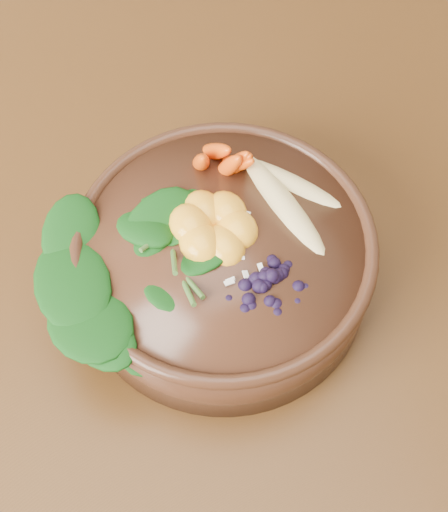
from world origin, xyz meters
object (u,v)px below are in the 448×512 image
at_px(stoneware_bowl, 224,262).
at_px(carrot_cluster, 214,136).
at_px(mandarin_cluster, 213,218).
at_px(kale_heap, 145,213).
at_px(banana_halves, 288,184).
at_px(dining_table, 139,324).
at_px(blueberry_pile, 270,272).

height_order(stoneware_bowl, carrot_cluster, carrot_cluster).
xyz_separation_m(stoneware_bowl, mandarin_cluster, (-0.00, 0.02, 0.05)).
relative_size(kale_heap, banana_halves, 1.16).
bearing_deg(stoneware_bowl, dining_table, 153.60).
bearing_deg(blueberry_pile, banana_halves, 52.43).
distance_m(dining_table, banana_halves, 0.23).
relative_size(stoneware_bowl, kale_heap, 1.53).
height_order(dining_table, mandarin_cluster, mandarin_cluster).
xyz_separation_m(carrot_cluster, blueberry_pile, (-0.01, -0.13, -0.02)).
bearing_deg(dining_table, mandarin_cluster, -16.87).
bearing_deg(mandarin_cluster, blueberry_pile, -75.32).
height_order(stoneware_bowl, kale_heap, kale_heap).
height_order(stoneware_bowl, mandarin_cluster, mandarin_cluster).
xyz_separation_m(mandarin_cluster, blueberry_pile, (0.02, -0.07, 0.00)).
bearing_deg(carrot_cluster, banana_halves, -66.94).
relative_size(dining_table, kale_heap, 9.70).
bearing_deg(dining_table, blueberry_pile, -43.69).
xyz_separation_m(dining_table, mandarin_cluster, (0.08, -0.02, 0.17)).
relative_size(carrot_cluster, blueberry_pile, 0.60).
xyz_separation_m(carrot_cluster, banana_halves, (0.04, -0.06, -0.02)).
height_order(dining_table, carrot_cluster, carrot_cluster).
height_order(banana_halves, blueberry_pile, blueberry_pile).
height_order(stoneware_bowl, blueberry_pile, blueberry_pile).
distance_m(kale_heap, banana_halves, 0.12).
relative_size(kale_heap, mandarin_cluster, 2.07).
relative_size(kale_heap, blueberry_pile, 1.42).
height_order(kale_heap, blueberry_pile, kale_heap).
distance_m(dining_table, blueberry_pile, 0.22).
bearing_deg(carrot_cluster, dining_table, -173.95).
bearing_deg(mandarin_cluster, stoneware_bowl, -82.40).
xyz_separation_m(kale_heap, mandarin_cluster, (0.05, -0.03, -0.01)).
distance_m(mandarin_cluster, blueberry_pile, 0.07).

